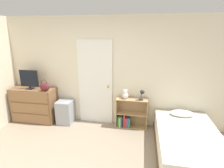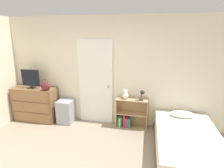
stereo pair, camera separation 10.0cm
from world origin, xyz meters
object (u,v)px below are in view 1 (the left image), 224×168
object	(u,v)px
tv	(29,79)
bookshelf	(129,116)
storage_bin	(65,112)
handbag	(45,87)
teddy_bear	(125,95)
dresser	(35,105)
desk_lamp	(142,93)
bed	(187,143)

from	to	relation	value
tv	bookshelf	world-z (taller)	tv
storage_bin	bookshelf	world-z (taller)	bookshelf
storage_bin	tv	bearing A→B (deg)	-177.14
handbag	tv	bearing A→B (deg)	167.55
teddy_bear	tv	bearing A→B (deg)	-177.28
storage_bin	dresser	bearing A→B (deg)	-177.95
tv	bookshelf	bearing A→B (deg)	2.76
desk_lamp	tv	bearing A→B (deg)	-178.44
dresser	bookshelf	size ratio (longest dim) A/B	1.51
storage_bin	bookshelf	distance (m)	1.57
bed	desk_lamp	bearing A→B (deg)	139.04
storage_bin	bed	bearing A→B (deg)	-14.87
dresser	bookshelf	bearing A→B (deg)	2.49
desk_lamp	bookshelf	bearing A→B (deg)	171.26
storage_bin	bed	world-z (taller)	storage_bin
handbag	bookshelf	size ratio (longest dim) A/B	0.38
handbag	bookshelf	bearing A→B (deg)	6.27
tv	storage_bin	world-z (taller)	tv
dresser	desk_lamp	size ratio (longest dim) A/B	4.43
dresser	handbag	bearing A→B (deg)	-15.65
handbag	desk_lamp	world-z (taller)	handbag
tv	desk_lamp	bearing A→B (deg)	1.56
handbag	bookshelf	xyz separation A→B (m)	(1.97, 0.22, -0.67)
tv	handbag	world-z (taller)	tv
tv	bed	world-z (taller)	tv
storage_bin	bed	xyz separation A→B (m)	(2.72, -0.72, -0.05)
dresser	teddy_bear	world-z (taller)	teddy_bear
desk_lamp	teddy_bear	bearing A→B (deg)	174.47
bookshelf	bed	distance (m)	1.40
tv	teddy_bear	distance (m)	2.34
desk_lamp	dresser	bearing A→B (deg)	-178.70
bookshelf	desk_lamp	xyz separation A→B (m)	(0.28, -0.04, 0.60)
tv	bed	xyz separation A→B (m)	(3.57, -0.68, -0.86)
dresser	desk_lamp	world-z (taller)	desk_lamp
handbag	teddy_bear	size ratio (longest dim) A/B	1.23
tv	bed	bearing A→B (deg)	-10.77
handbag	bed	bearing A→B (deg)	-10.52
dresser	desk_lamp	bearing A→B (deg)	1.30
handbag	teddy_bear	world-z (taller)	handbag
handbag	bed	distance (m)	3.25
storage_bin	desk_lamp	size ratio (longest dim) A/B	2.35
bed	dresser	bearing A→B (deg)	168.88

